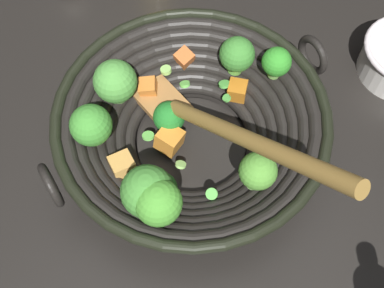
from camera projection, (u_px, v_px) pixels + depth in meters
name	position (u px, v px, depth m)	size (l,w,h in m)	color
ground_plane	(192.00, 146.00, 0.66)	(4.00, 4.00, 0.00)	black
wok	(189.00, 127.00, 0.60)	(0.35, 0.37, 0.24)	black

